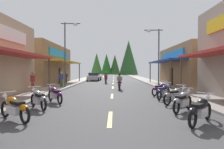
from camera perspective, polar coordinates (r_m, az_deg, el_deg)
ground at (r=30.93m, az=0.40°, el=-2.18°), size 9.03×91.54×0.10m
sidewalk_left at (r=31.48m, az=-10.11°, el=-1.94°), size 2.45×91.54×0.12m
sidewalk_right at (r=31.42m, az=10.93°, el=-1.95°), size 2.45×91.54×0.12m
centerline_dashes at (r=32.94m, az=0.41°, el=-1.87°), size 0.16×63.75×0.01m
storefront_left_far at (r=27.21m, az=-21.99°, el=2.68°), size 8.60×12.10×5.06m
storefront_right_far at (r=25.27m, az=25.45°, el=2.25°), size 9.43×11.71×4.62m
streetlamp_left at (r=20.49m, az=-13.01°, el=8.18°), size 1.98×0.30×6.71m
streetlamp_right at (r=21.26m, az=12.92°, el=7.17°), size 1.98×0.30×6.21m
motorcycle_parked_right_0 at (r=7.39m, az=24.70°, el=-9.48°), size 1.51×1.65×1.04m
motorcycle_parked_right_1 at (r=9.25m, az=20.16°, el=-7.27°), size 1.44×1.72×1.04m
motorcycle_parked_right_2 at (r=11.10m, az=18.23°, el=-5.82°), size 1.74×1.41×1.04m
motorcycle_parked_right_3 at (r=12.88m, az=15.04°, el=-4.81°), size 1.32×1.80×1.04m
motorcycle_parked_right_4 at (r=14.59m, az=14.18°, el=-4.08°), size 1.66×1.51×1.04m
motorcycle_parked_left_1 at (r=8.01m, az=-26.84°, el=-8.67°), size 1.77×1.37×1.04m
motorcycle_parked_left_2 at (r=9.99m, az=-20.97°, el=-6.64°), size 1.44×1.71×1.04m
motorcycle_parked_left_3 at (r=11.46m, az=-16.50°, el=-5.58°), size 1.37×1.77×1.04m
rider_cruising_lead at (r=18.29m, az=2.22°, el=-2.43°), size 0.60×2.14×1.57m
rider_cruising_trailing at (r=26.54m, az=-1.81°, el=-1.25°), size 0.60×2.14×1.57m
pedestrian_by_shop at (r=26.47m, az=-13.39°, el=-0.74°), size 0.47×0.43×1.58m
pedestrian_browsing at (r=20.33m, az=-14.79°, el=-1.14°), size 0.42×0.49×1.71m
pedestrian_waiting at (r=16.54m, az=-22.41°, el=-1.75°), size 0.31×0.56×1.71m
parked_car_curbside at (r=33.45m, az=-5.27°, el=-0.66°), size 2.25×4.39×1.40m
treeline_backdrop at (r=77.42m, az=1.95°, el=4.16°), size 18.71×11.71×13.42m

